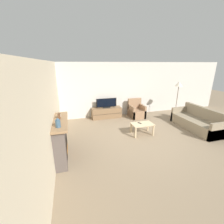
{
  "coord_description": "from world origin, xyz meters",
  "views": [
    {
      "loc": [
        -2.56,
        -4.4,
        2.62
      ],
      "look_at": [
        -1.04,
        0.85,
        0.85
      ],
      "focal_mm": 24.0,
      "sensor_mm": 36.0,
      "label": 1
    }
  ],
  "objects_px": {
    "mantel_vase_left": "(58,123)",
    "remote": "(140,123)",
    "fireplace": "(61,139)",
    "mantel_clock": "(59,116)",
    "tv": "(106,103)",
    "armchair": "(136,111)",
    "floor_lamp": "(179,87)",
    "couch": "(197,122)",
    "tv_stand": "(107,113)",
    "coffee_table": "(142,125)"
  },
  "relations": [
    {
      "from": "mantel_vase_left",
      "to": "remote",
      "type": "xyz_separation_m",
      "value": [
        2.82,
        1.22,
        -0.79
      ]
    },
    {
      "from": "fireplace",
      "to": "mantel_clock",
      "type": "relative_size",
      "value": 10.31
    },
    {
      "from": "fireplace",
      "to": "tv",
      "type": "bearing_deg",
      "value": 54.26
    },
    {
      "from": "fireplace",
      "to": "armchair",
      "type": "relative_size",
      "value": 1.68
    },
    {
      "from": "remote",
      "to": "floor_lamp",
      "type": "xyz_separation_m",
      "value": [
        2.52,
        1.13,
        1.14
      ]
    },
    {
      "from": "mantel_clock",
      "to": "remote",
      "type": "relative_size",
      "value": 1.01
    },
    {
      "from": "couch",
      "to": "tv_stand",
      "type": "bearing_deg",
      "value": 144.91
    },
    {
      "from": "remote",
      "to": "couch",
      "type": "xyz_separation_m",
      "value": [
        2.56,
        -0.22,
        -0.16
      ]
    },
    {
      "from": "mantel_clock",
      "to": "remote",
      "type": "bearing_deg",
      "value": 12.02
    },
    {
      "from": "mantel_vase_left",
      "to": "coffee_table",
      "type": "xyz_separation_m",
      "value": [
        2.91,
        1.15,
        -0.87
      ]
    },
    {
      "from": "tv",
      "to": "floor_lamp",
      "type": "distance_m",
      "value": 3.54
    },
    {
      "from": "mantel_clock",
      "to": "remote",
      "type": "distance_m",
      "value": 2.99
    },
    {
      "from": "mantel_clock",
      "to": "couch",
      "type": "relative_size",
      "value": 0.07
    },
    {
      "from": "mantel_vase_left",
      "to": "armchair",
      "type": "relative_size",
      "value": 0.25
    },
    {
      "from": "couch",
      "to": "fireplace",
      "type": "bearing_deg",
      "value": -174.36
    },
    {
      "from": "couch",
      "to": "coffee_table",
      "type": "bearing_deg",
      "value": 176.47
    },
    {
      "from": "remote",
      "to": "coffee_table",
      "type": "bearing_deg",
      "value": -70.42
    },
    {
      "from": "floor_lamp",
      "to": "mantel_vase_left",
      "type": "bearing_deg",
      "value": -156.26
    },
    {
      "from": "tv",
      "to": "remote",
      "type": "xyz_separation_m",
      "value": [
        0.77,
        -2.12,
        -0.3
      ]
    },
    {
      "from": "mantel_vase_left",
      "to": "couch",
      "type": "bearing_deg",
      "value": 10.49
    },
    {
      "from": "mantel_vase_left",
      "to": "tv_stand",
      "type": "distance_m",
      "value": 4.04
    },
    {
      "from": "remote",
      "to": "mantel_vase_left",
      "type": "bearing_deg",
      "value": 172.01
    },
    {
      "from": "tv_stand",
      "to": "floor_lamp",
      "type": "xyz_separation_m",
      "value": [
        3.29,
        -0.99,
        1.32
      ]
    },
    {
      "from": "mantel_clock",
      "to": "tv",
      "type": "height_order",
      "value": "mantel_clock"
    },
    {
      "from": "remote",
      "to": "couch",
      "type": "bearing_deg",
      "value": -36.32
    },
    {
      "from": "remote",
      "to": "couch",
      "type": "distance_m",
      "value": 2.57
    },
    {
      "from": "floor_lamp",
      "to": "remote",
      "type": "bearing_deg",
      "value": -155.82
    },
    {
      "from": "armchair",
      "to": "coffee_table",
      "type": "relative_size",
      "value": 1.12
    },
    {
      "from": "tv",
      "to": "coffee_table",
      "type": "xyz_separation_m",
      "value": [
        0.86,
        -2.19,
        -0.38
      ]
    },
    {
      "from": "armchair",
      "to": "floor_lamp",
      "type": "bearing_deg",
      "value": -21.25
    },
    {
      "from": "mantel_vase_left",
      "to": "floor_lamp",
      "type": "bearing_deg",
      "value": 23.74
    },
    {
      "from": "mantel_vase_left",
      "to": "tv_stand",
      "type": "xyz_separation_m",
      "value": [
        2.05,
        3.34,
        -0.98
      ]
    },
    {
      "from": "armchair",
      "to": "tv",
      "type": "bearing_deg",
      "value": 169.13
    },
    {
      "from": "mantel_vase_left",
      "to": "armchair",
      "type": "height_order",
      "value": "mantel_vase_left"
    },
    {
      "from": "tv_stand",
      "to": "floor_lamp",
      "type": "height_order",
      "value": "floor_lamp"
    },
    {
      "from": "armchair",
      "to": "remote",
      "type": "distance_m",
      "value": 1.97
    },
    {
      "from": "tv",
      "to": "remote",
      "type": "relative_size",
      "value": 6.81
    },
    {
      "from": "mantel_clock",
      "to": "armchair",
      "type": "distance_m",
      "value": 4.4
    },
    {
      "from": "fireplace",
      "to": "remote",
      "type": "height_order",
      "value": "fireplace"
    },
    {
      "from": "coffee_table",
      "to": "remote",
      "type": "distance_m",
      "value": 0.14
    },
    {
      "from": "fireplace",
      "to": "mantel_vase_left",
      "type": "relative_size",
      "value": 6.67
    },
    {
      "from": "mantel_clock",
      "to": "armchair",
      "type": "xyz_separation_m",
      "value": [
        3.54,
        2.43,
        -0.92
      ]
    },
    {
      "from": "armchair",
      "to": "couch",
      "type": "relative_size",
      "value": 0.43
    },
    {
      "from": "mantel_vase_left",
      "to": "couch",
      "type": "relative_size",
      "value": 0.11
    },
    {
      "from": "mantel_clock",
      "to": "tv",
      "type": "relative_size",
      "value": 0.15
    },
    {
      "from": "mantel_clock",
      "to": "mantel_vase_left",
      "type": "bearing_deg",
      "value": -90.07
    },
    {
      "from": "fireplace",
      "to": "couch",
      "type": "bearing_deg",
      "value": 5.64
    },
    {
      "from": "fireplace",
      "to": "floor_lamp",
      "type": "height_order",
      "value": "floor_lamp"
    },
    {
      "from": "remote",
      "to": "fireplace",
      "type": "bearing_deg",
      "value": 163.55
    },
    {
      "from": "tv_stand",
      "to": "mantel_vase_left",
      "type": "bearing_deg",
      "value": -121.56
    }
  ]
}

